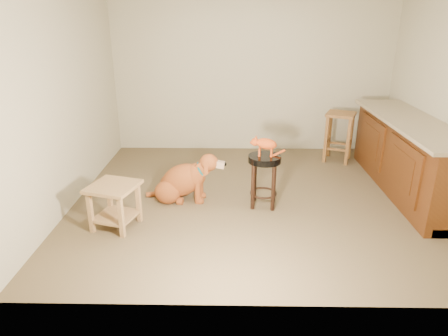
{
  "coord_description": "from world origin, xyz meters",
  "views": [
    {
      "loc": [
        -0.34,
        -4.56,
        2.15
      ],
      "look_at": [
        -0.42,
        -0.13,
        0.45
      ],
      "focal_mm": 32.0,
      "sensor_mm": 36.0,
      "label": 1
    }
  ],
  "objects_px": {
    "padded_stool": "(264,171)",
    "tabby_kitten": "(264,144)",
    "wood_stool": "(339,136)",
    "side_table": "(114,199)",
    "golden_retriever": "(183,181)"
  },
  "relations": [
    {
      "from": "padded_stool",
      "to": "tabby_kitten",
      "type": "bearing_deg",
      "value": 166.36
    },
    {
      "from": "padded_stool",
      "to": "golden_retriever",
      "type": "relative_size",
      "value": 0.62
    },
    {
      "from": "wood_stool",
      "to": "golden_retriever",
      "type": "bearing_deg",
      "value": -146.88
    },
    {
      "from": "wood_stool",
      "to": "tabby_kitten",
      "type": "xyz_separation_m",
      "value": [
        -1.29,
        -1.63,
        0.37
      ]
    },
    {
      "from": "golden_retriever",
      "to": "tabby_kitten",
      "type": "relative_size",
      "value": 2.45
    },
    {
      "from": "wood_stool",
      "to": "padded_stool",
      "type": "bearing_deg",
      "value": -128.26
    },
    {
      "from": "padded_stool",
      "to": "wood_stool",
      "type": "bearing_deg",
      "value": 51.74
    },
    {
      "from": "side_table",
      "to": "tabby_kitten",
      "type": "bearing_deg",
      "value": 18.84
    },
    {
      "from": "padded_stool",
      "to": "golden_retriever",
      "type": "xyz_separation_m",
      "value": [
        -0.98,
        0.15,
        -0.2
      ]
    },
    {
      "from": "wood_stool",
      "to": "tabby_kitten",
      "type": "distance_m",
      "value": 2.11
    },
    {
      "from": "padded_stool",
      "to": "side_table",
      "type": "xyz_separation_m",
      "value": [
        -1.63,
        -0.55,
        -0.13
      ]
    },
    {
      "from": "side_table",
      "to": "tabby_kitten",
      "type": "distance_m",
      "value": 1.77
    },
    {
      "from": "wood_stool",
      "to": "side_table",
      "type": "bearing_deg",
      "value": -143.21
    },
    {
      "from": "tabby_kitten",
      "to": "golden_retriever",
      "type": "bearing_deg",
      "value": 179.39
    },
    {
      "from": "tabby_kitten",
      "to": "padded_stool",
      "type": "bearing_deg",
      "value": -5.72
    }
  ]
}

